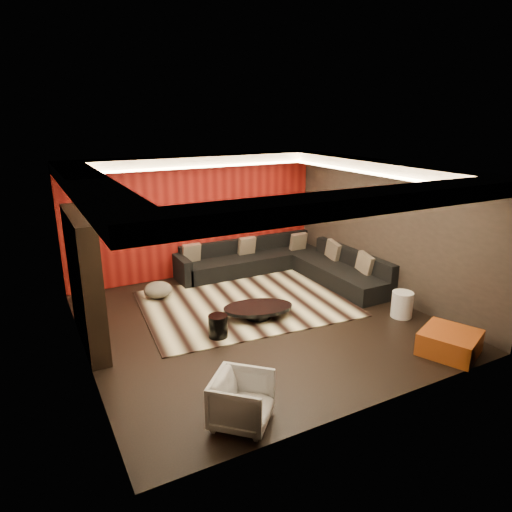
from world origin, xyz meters
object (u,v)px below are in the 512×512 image
orange_ottoman (450,342)px  armchair (242,400)px  drum_stool (218,326)px  sectional_sofa (284,265)px  coffee_table (258,312)px  white_side_table (402,304)px

orange_ottoman → armchair: armchair is taller
armchair → drum_stool: bearing=27.3°
drum_stool → armchair: 2.32m
drum_stool → sectional_sofa: size_ratio=0.11×
armchair → sectional_sofa: size_ratio=0.19×
orange_ottoman → drum_stool: bearing=144.1°
drum_stool → armchair: (-0.64, -2.22, 0.11)m
coffee_table → sectional_sofa: 2.44m
coffee_table → sectional_sofa: sectional_sofa is taller
drum_stool → white_side_table: 3.51m
drum_stool → sectional_sofa: sectional_sofa is taller
coffee_table → sectional_sofa: (1.66, 1.78, 0.13)m
coffee_table → white_side_table: 2.72m
white_side_table → coffee_table: bearing=153.5°
coffee_table → orange_ottoman: 3.33m
drum_stool → white_side_table: size_ratio=0.79×
white_side_table → armchair: armchair is taller
drum_stool → sectional_sofa: 3.40m
coffee_table → drum_stool: size_ratio=3.34×
coffee_table → orange_ottoman: size_ratio=1.57×
white_side_table → sectional_sofa: 3.09m
coffee_table → armchair: bearing=-122.0°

